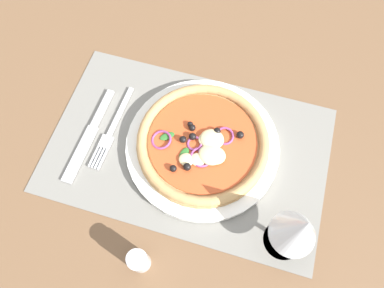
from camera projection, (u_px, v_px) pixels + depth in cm
name	position (u px, v px, depth cm)	size (l,w,h in cm)	color
ground_plane	(188.00, 152.00, 66.22)	(190.00, 140.00, 2.40)	brown
placemat	(188.00, 149.00, 64.94)	(51.19, 32.23, 0.40)	slate
plate	(203.00, 146.00, 64.14)	(28.14, 28.14, 1.49)	silver
pizza	(203.00, 142.00, 62.41)	(23.95, 23.95, 2.69)	tan
fork	(111.00, 131.00, 65.97)	(2.42, 18.04, 0.44)	silver
knife	(89.00, 135.00, 65.58)	(2.37, 20.04, 0.62)	silver
wine_glass	(299.00, 229.00, 49.05)	(7.20, 7.20, 14.90)	silver
pepper_shaker	(139.00, 261.00, 53.99)	(3.20, 3.20, 6.70)	silver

